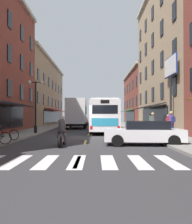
{
  "coord_description": "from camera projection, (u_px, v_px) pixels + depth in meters",
  "views": [
    {
      "loc": [
        0.67,
        -18.81,
        1.63
      ],
      "look_at": [
        0.66,
        4.22,
        2.01
      ],
      "focal_mm": 39.36,
      "sensor_mm": 36.0,
      "label": 1
    }
  ],
  "objects": [
    {
      "name": "pedestrian_far",
      "position": [
        151.0,
        122.0,
        26.09
      ],
      "size": [
        0.36,
        0.36,
        1.72
      ],
      "rotation": [
        0.0,
        0.0,
        0.1
      ],
      "color": "#4C4C51",
      "rests_on": "sidewalk_right"
    },
    {
      "name": "sidewalk_left",
      "position": [
        11.0,
        136.0,
        18.79
      ],
      "size": [
        3.0,
        80.0,
        0.14
      ],
      "primitive_type": "cube",
      "color": "gray",
      "rests_on": "ground"
    },
    {
      "name": "pedestrian_near",
      "position": [
        172.0,
        124.0,
        16.88
      ],
      "size": [
        0.38,
        0.52,
        1.83
      ],
      "rotation": [
        0.0,
        0.0,
        0.25
      ],
      "color": "navy",
      "rests_on": "sidewalk_right"
    },
    {
      "name": "motorcycle_rider",
      "position": [
        62.0,
        133.0,
        13.22
      ],
      "size": [
        0.62,
        2.07,
        1.66
      ],
      "color": "black",
      "rests_on": "ground"
    },
    {
      "name": "sidewalk_right",
      "position": [
        164.0,
        136.0,
        18.78
      ],
      "size": [
        3.0,
        80.0,
        0.14
      ],
      "primitive_type": "cube",
      "color": "gray",
      "rests_on": "ground"
    },
    {
      "name": "lane_centre_dashes",
      "position": [
        87.0,
        138.0,
        18.53
      ],
      "size": [
        0.14,
        73.9,
        0.01
      ],
      "color": "#DBCC4C",
      "rests_on": "ground"
    },
    {
      "name": "sedan_near",
      "position": [
        82.0,
        121.0,
        42.88
      ],
      "size": [
        2.06,
        4.34,
        1.41
      ],
      "color": "maroon",
      "rests_on": "ground"
    },
    {
      "name": "ground_plane",
      "position": [
        87.0,
        138.0,
        18.78
      ],
      "size": [
        34.8,
        80.0,
        0.1
      ],
      "primitive_type": "cube",
      "color": "#333335"
    },
    {
      "name": "box_truck",
      "position": [
        77.0,
        113.0,
        32.29
      ],
      "size": [
        2.55,
        7.61,
        3.78
      ],
      "color": "white",
      "rests_on": "ground"
    },
    {
      "name": "pedestrian_mid",
      "position": [
        168.0,
        124.0,
        19.58
      ],
      "size": [
        0.36,
        0.36,
        1.62
      ],
      "rotation": [
        0.0,
        0.0,
        5.24
      ],
      "color": "#66387F",
      "rests_on": "sidewalk_right"
    },
    {
      "name": "transit_bus",
      "position": [
        104.0,
        116.0,
        25.24
      ],
      "size": [
        2.79,
        11.14,
        3.15
      ],
      "color": "white",
      "rests_on": "ground"
    },
    {
      "name": "sedan_mid",
      "position": [
        144.0,
        133.0,
        13.78
      ],
      "size": [
        4.48,
        2.23,
        1.36
      ],
      "color": "silver",
      "rests_on": "ground"
    },
    {
      "name": "bicycle_mid",
      "position": [
        6.0,
        134.0,
        15.29
      ],
      "size": [
        1.69,
        0.5,
        0.91
      ],
      "color": "black",
      "rests_on": "sidewalk_left"
    },
    {
      "name": "crosswalk_near",
      "position": [
        78.0,
        161.0,
        8.78
      ],
      "size": [
        7.1,
        2.8,
        0.01
      ],
      "color": "silver",
      "rests_on": "ground"
    },
    {
      "name": "pedestrian_rear",
      "position": [
        153.0,
        123.0,
        19.17
      ],
      "size": [
        0.36,
        0.36,
        1.78
      ],
      "rotation": [
        0.0,
        0.0,
        2.33
      ],
      "color": "#33663F",
      "rests_on": "sidewalk_right"
    },
    {
      "name": "street_lamp_twin",
      "position": [
        36.0,
        104.0,
        21.7
      ],
      "size": [
        1.42,
        0.32,
        4.64
      ],
      "color": "black",
      "rests_on": "sidewalk_left"
    },
    {
      "name": "billboard_sign",
      "position": [
        171.0,
        74.0,
        20.95
      ],
      "size": [
        0.4,
        3.23,
        6.58
      ],
      "color": "black",
      "rests_on": "sidewalk_right"
    }
  ]
}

